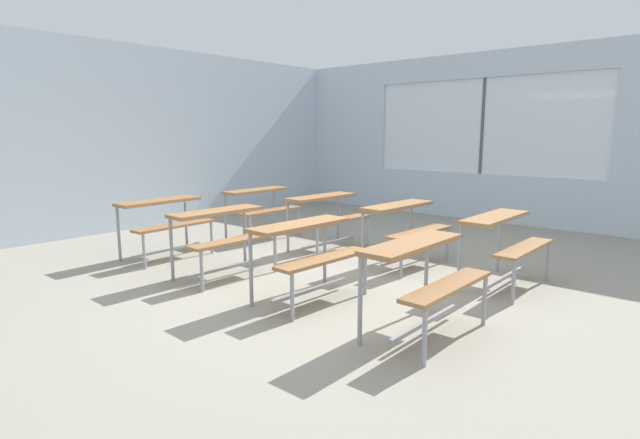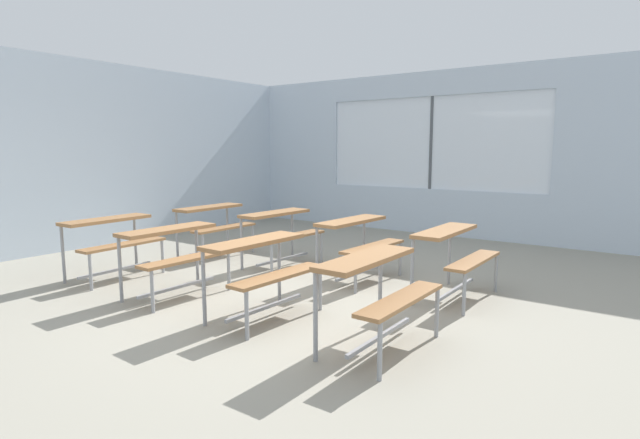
# 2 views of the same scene
# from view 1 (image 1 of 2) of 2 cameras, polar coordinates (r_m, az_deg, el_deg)

# --- Properties ---
(ground) EXTENTS (10.00, 9.00, 0.05)m
(ground) POSITION_cam_1_polar(r_m,az_deg,el_deg) (5.29, 0.19, -7.93)
(ground) COLOR gray
(wall_back) EXTENTS (10.00, 0.12, 3.00)m
(wall_back) POSITION_cam_1_polar(r_m,az_deg,el_deg) (8.68, -23.12, 8.51)
(wall_back) COLOR silver
(wall_back) RESTS_ON ground
(wall_right) EXTENTS (0.12, 9.00, 3.00)m
(wall_right) POSITION_cam_1_polar(r_m,az_deg,el_deg) (9.35, 21.62, 8.33)
(wall_right) COLOR silver
(wall_right) RESTS_ON ground
(desk_bench_r0c0) EXTENTS (1.10, 0.59, 0.74)m
(desk_bench_r0c0) POSITION_cam_1_polar(r_m,az_deg,el_deg) (4.02, 11.79, -5.19)
(desk_bench_r0c0) COLOR olive
(desk_bench_r0c0) RESTS_ON ground
(desk_bench_r0c1) EXTENTS (1.10, 0.59, 0.74)m
(desk_bench_r0c1) POSITION_cam_1_polar(r_m,az_deg,el_deg) (5.51, 20.37, -1.51)
(desk_bench_r0c1) COLOR olive
(desk_bench_r0c1) RESTS_ON ground
(desk_bench_r1c0) EXTENTS (1.12, 0.63, 0.74)m
(desk_bench_r1c0) POSITION_cam_1_polar(r_m,az_deg,el_deg) (4.75, -1.36, -2.65)
(desk_bench_r1c0) COLOR olive
(desk_bench_r1c0) RESTS_ON ground
(desk_bench_r1c1) EXTENTS (1.13, 0.64, 0.74)m
(desk_bench_r1c1) POSITION_cam_1_polar(r_m,az_deg,el_deg) (6.08, 9.71, -0.00)
(desk_bench_r1c1) COLOR olive
(desk_bench_r1c1) RESTS_ON ground
(desk_bench_r2c0) EXTENTS (1.11, 0.61, 0.74)m
(desk_bench_r2c0) POSITION_cam_1_polar(r_m,az_deg,el_deg) (5.63, -11.04, -0.83)
(desk_bench_r2c0) COLOR olive
(desk_bench_r2c0) RESTS_ON ground
(desk_bench_r2c1) EXTENTS (1.13, 0.65, 0.74)m
(desk_bench_r2c1) POSITION_cam_1_polar(r_m,az_deg,el_deg) (6.80, 0.82, 1.20)
(desk_bench_r2c1) COLOR olive
(desk_bench_r2c1) RESTS_ON ground
(desk_bench_r3c0) EXTENTS (1.12, 0.63, 0.74)m
(desk_bench_r3c0) POSITION_cam_1_polar(r_m,az_deg,el_deg) (6.68, -17.36, 0.58)
(desk_bench_r3c0) COLOR olive
(desk_bench_r3c0) RESTS_ON ground
(desk_bench_r3c1) EXTENTS (1.10, 0.59, 0.74)m
(desk_bench_r3c1) POSITION_cam_1_polar(r_m,az_deg,el_deg) (7.62, -6.69, 2.08)
(desk_bench_r3c1) COLOR olive
(desk_bench_r3c1) RESTS_ON ground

